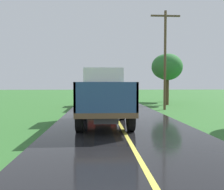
# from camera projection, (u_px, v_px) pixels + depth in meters

# --- Properties ---
(banana_truck_near) EXTENTS (2.38, 5.82, 2.80)m
(banana_truck_near) POSITION_uv_depth(u_px,v_px,m) (103.00, 95.00, 11.94)
(banana_truck_near) COLOR #2D2D30
(banana_truck_near) RESTS_ON road_surface
(banana_truck_far) EXTENTS (2.38, 5.81, 2.80)m
(banana_truck_far) POSITION_uv_depth(u_px,v_px,m) (101.00, 90.00, 21.60)
(banana_truck_far) COLOR #2D2D30
(banana_truck_far) RESTS_ON road_surface
(utility_pole_roadside) EXTENTS (2.34, 0.20, 7.82)m
(utility_pole_roadside) POSITION_uv_depth(u_px,v_px,m) (165.00, 56.00, 18.45)
(utility_pole_roadside) COLOR brown
(utility_pole_roadside) RESTS_ON ground
(roadside_tree_mid_right) EXTENTS (2.90, 2.90, 5.07)m
(roadside_tree_mid_right) POSITION_uv_depth(u_px,v_px,m) (168.00, 67.00, 23.03)
(roadside_tree_mid_right) COLOR #4C3823
(roadside_tree_mid_right) RESTS_ON ground
(roadside_tree_far_left) EXTENTS (3.24, 3.24, 5.57)m
(roadside_tree_far_left) POSITION_uv_depth(u_px,v_px,m) (166.00, 67.00, 27.22)
(roadside_tree_far_left) COLOR #4C3823
(roadside_tree_far_left) RESTS_ON ground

